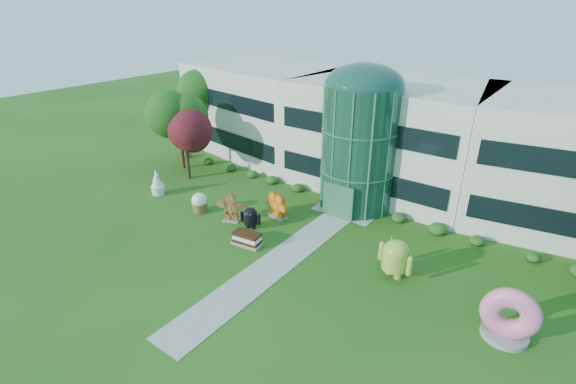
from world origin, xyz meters
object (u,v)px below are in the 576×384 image
Objects in this scene: android_green at (395,256)px; donut at (510,313)px; android_black at (250,216)px; gingerbread at (231,207)px.

donut is at bearing 2.43° from android_green.
android_black is at bearing 169.63° from donut.
donut reaches higher than gingerbread.
android_black is (-11.05, -0.70, -0.49)m from android_green.
android_black is at bearing -161.31° from android_green.
android_black is 0.65× the size of donut.
android_green is 1.50× the size of android_black.
gingerbread is (-19.63, 0.78, -0.33)m from donut.
donut is (6.64, -1.49, 0.03)m from android_green.
gingerbread is (-1.95, -0.01, 0.19)m from android_black.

